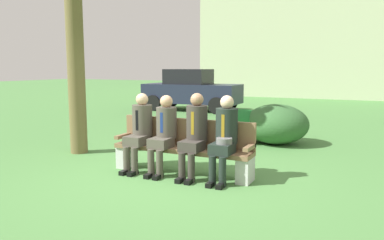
{
  "coord_description": "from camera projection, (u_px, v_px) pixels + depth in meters",
  "views": [
    {
      "loc": [
        2.77,
        -5.19,
        1.74
      ],
      "look_at": [
        0.01,
        0.67,
        0.85
      ],
      "focal_mm": 35.64,
      "sensor_mm": 36.0,
      "label": 1
    }
  ],
  "objects": [
    {
      "name": "seated_man_centerleft",
      "position": [
        164.0,
        130.0,
        6.26
      ],
      "size": [
        0.34,
        0.72,
        1.29
      ],
      "color": "#4C473D",
      "rests_on": "ground"
    },
    {
      "name": "shrub_mid_lawn",
      "position": [
        243.0,
        125.0,
        9.04
      ],
      "size": [
        1.24,
        1.13,
        0.77
      ],
      "primitive_type": "ellipsoid",
      "color": "#1C6A29",
      "rests_on": "ground"
    },
    {
      "name": "ground_plane",
      "position": [
        174.0,
        178.0,
        6.06
      ],
      "size": [
        80.0,
        80.0,
        0.0
      ],
      "primitive_type": "plane",
      "color": "#4A8040"
    },
    {
      "name": "seated_man_rightmost",
      "position": [
        225.0,
        134.0,
        5.81
      ],
      "size": [
        0.34,
        0.72,
        1.32
      ],
      "color": "#1E2823",
      "rests_on": "ground"
    },
    {
      "name": "parked_car_near",
      "position": [
        191.0,
        90.0,
        15.5
      ],
      "size": [
        3.93,
        1.77,
        1.68
      ],
      "color": "#1E2338",
      "rests_on": "ground"
    },
    {
      "name": "shrub_near_bench",
      "position": [
        276.0,
        124.0,
        8.73
      ],
      "size": [
        1.46,
        1.34,
        0.92
      ],
      "primitive_type": "ellipsoid",
      "color": "#336131",
      "rests_on": "ground"
    },
    {
      "name": "building_backdrop",
      "position": [
        305.0,
        14.0,
        24.74
      ],
      "size": [
        11.99,
        8.25,
        10.35
      ],
      "color": "#B1BC95",
      "rests_on": "ground"
    },
    {
      "name": "park_bench",
      "position": [
        183.0,
        147.0,
        6.29
      ],
      "size": [
        2.38,
        0.44,
        0.9
      ],
      "color": "brown",
      "rests_on": "ground"
    },
    {
      "name": "seated_man_leftmost",
      "position": [
        140.0,
        128.0,
        6.46
      ],
      "size": [
        0.34,
        0.72,
        1.31
      ],
      "color": "#4C473D",
      "rests_on": "ground"
    },
    {
      "name": "seated_man_centerright",
      "position": [
        195.0,
        131.0,
        6.03
      ],
      "size": [
        0.34,
        0.72,
        1.34
      ],
      "color": "#38332D",
      "rests_on": "ground"
    }
  ]
}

